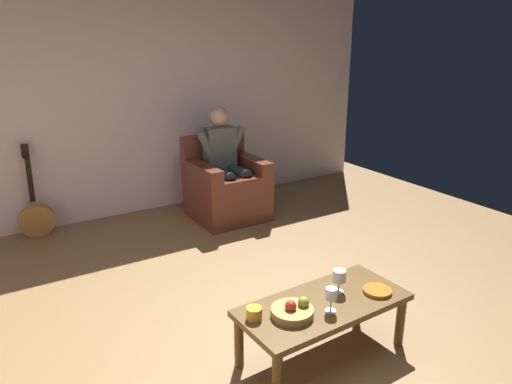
% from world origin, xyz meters
% --- Properties ---
extents(ground_plane, '(7.35, 7.35, 0.00)m').
position_xyz_m(ground_plane, '(0.00, 0.00, 0.00)').
color(ground_plane, olive).
extents(wall_back, '(6.51, 0.06, 2.59)m').
position_xyz_m(wall_back, '(0.00, -3.09, 1.29)').
color(wall_back, silver).
rests_on(wall_back, ground).
extents(armchair, '(0.77, 0.77, 0.92)m').
position_xyz_m(armchair, '(-0.83, -2.35, 0.34)').
color(armchair, brown).
rests_on(armchair, ground).
extents(person_seated, '(0.61, 0.59, 1.26)m').
position_xyz_m(person_seated, '(-0.83, -2.34, 0.68)').
color(person_seated, '#555D52').
rests_on(person_seated, ground).
extents(coffee_table, '(1.14, 0.54, 0.39)m').
position_xyz_m(coffee_table, '(-0.18, 0.19, 0.34)').
color(coffee_table, brown).
rests_on(coffee_table, ground).
extents(guitar, '(0.35, 0.23, 0.96)m').
position_xyz_m(guitar, '(1.11, -2.89, 0.21)').
color(guitar, '#AF7638').
rests_on(guitar, ground).
extents(wine_glass_near, '(0.07, 0.07, 0.16)m').
position_xyz_m(wine_glass_near, '(-0.15, 0.29, 0.50)').
color(wine_glass_near, silver).
rests_on(wine_glass_near, coffee_table).
extents(wine_glass_far, '(0.09, 0.09, 0.16)m').
position_xyz_m(wine_glass_far, '(-0.34, 0.14, 0.50)').
color(wine_glass_far, silver).
rests_on(wine_glass_far, coffee_table).
extents(fruit_bowl, '(0.26, 0.26, 0.11)m').
position_xyz_m(fruit_bowl, '(0.08, 0.21, 0.43)').
color(fruit_bowl, olive).
rests_on(fruit_bowl, coffee_table).
extents(decorative_dish, '(0.19, 0.19, 0.02)m').
position_xyz_m(decorative_dish, '(-0.55, 0.28, 0.41)').
color(decorative_dish, '#A9681D').
rests_on(decorative_dish, coffee_table).
extents(candle_jar, '(0.10, 0.10, 0.07)m').
position_xyz_m(candle_jar, '(0.29, 0.11, 0.43)').
color(candle_jar, orange).
rests_on(candle_jar, coffee_table).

